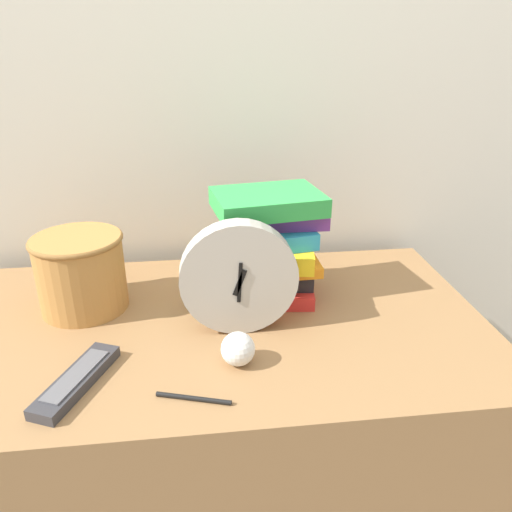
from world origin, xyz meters
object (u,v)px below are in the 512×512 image
Objects in this scene: desk_clock at (239,278)px; basket at (81,271)px; book_stack at (269,243)px; crumpled_paper_ball at (238,349)px; tv_remote at (77,380)px; pen at (194,398)px.

desk_clock reaches higher than basket.
book_stack is (0.08, 0.14, 0.01)m from desk_clock.
crumpled_paper_ball is at bearing -37.88° from basket.
tv_remote is 3.21× the size of crumpled_paper_ball.
book_stack reaches higher than pen.
desk_clock is at bearing 83.47° from crumpled_paper_ball.
tv_remote is at bearing -82.71° from basket.
basket is 0.42m from pen.
desk_clock reaches higher than tv_remote.
book_stack is 0.41m from basket.
pen is at bearing -116.65° from book_stack.
crumpled_paper_ball is at bearing -96.53° from desk_clock.
desk_clock reaches higher than pen.
desk_clock is at bearing 65.38° from pen.
book_stack is at bearing 37.46° from tv_remote.
desk_clock is at bearing 26.25° from tv_remote.
basket is (-0.41, -0.01, -0.04)m from book_stack.
desk_clock reaches higher than crumpled_paper_ball.
crumpled_paper_ball is 0.50× the size of pen.
basket reaches higher than pen.
basket is 0.96× the size of tv_remote.
book_stack is 1.32× the size of basket.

